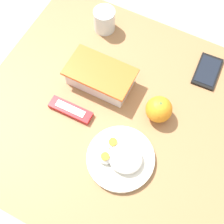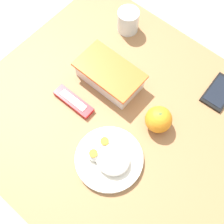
{
  "view_description": "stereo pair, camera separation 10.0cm",
  "coord_description": "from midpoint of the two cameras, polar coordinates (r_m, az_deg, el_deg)",
  "views": [
    {
      "loc": [
        0.19,
        -0.39,
        1.69
      ],
      "look_at": [
        -0.01,
        -0.01,
        0.79
      ],
      "focal_mm": 50.0,
      "sensor_mm": 36.0,
      "label": 1
    },
    {
      "loc": [
        0.27,
        -0.33,
        1.69
      ],
      "look_at": [
        -0.01,
        -0.01,
        0.79
      ],
      "focal_mm": 50.0,
      "sensor_mm": 36.0,
      "label": 2
    }
  ],
  "objects": [
    {
      "name": "table",
      "position": [
        1.16,
        -1.89,
        -3.5
      ],
      "size": [
        0.91,
        0.85,
        0.76
      ],
      "color": "#996B42",
      "rests_on": "ground_plane"
    },
    {
      "name": "food_container",
      "position": [
        1.06,
        -4.8,
        6.04
      ],
      "size": [
        0.23,
        0.13,
        0.07
      ],
      "color": "white",
      "rests_on": "table"
    },
    {
      "name": "rice_plate",
      "position": [
        0.96,
        -1.35,
        -8.69
      ],
      "size": [
        0.21,
        0.21,
        0.05
      ],
      "color": "silver",
      "rests_on": "table"
    },
    {
      "name": "drinking_glass",
      "position": [
        1.19,
        -3.88,
        16.22
      ],
      "size": [
        0.08,
        0.08,
        0.09
      ],
      "color": "silver",
      "rests_on": "table"
    },
    {
      "name": "orange_fruit",
      "position": [
        0.99,
        5.76,
        0.18
      ],
      "size": [
        0.09,
        0.09,
        0.09
      ],
      "color": "orange",
      "rests_on": "table"
    },
    {
      "name": "cell_phone",
      "position": [
        1.14,
        14.69,
        6.99
      ],
      "size": [
        0.09,
        0.14,
        0.01
      ],
      "color": "black",
      "rests_on": "table"
    },
    {
      "name": "candy_bar",
      "position": [
        1.04,
        -10.29,
        0.08
      ],
      "size": [
        0.15,
        0.04,
        0.02
      ],
      "color": "red",
      "rests_on": "table"
    },
    {
      "name": "ground_plane",
      "position": [
        1.75,
        -1.27,
        -10.95
      ],
      "size": [
        10.0,
        10.0,
        0.0
      ],
      "primitive_type": "plane",
      "color": "#B2A899"
    }
  ]
}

